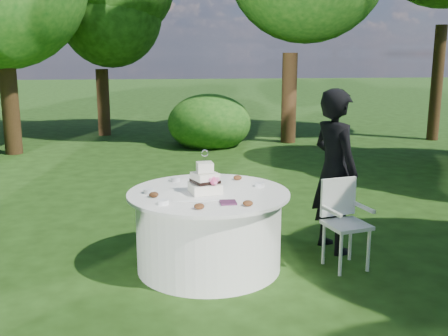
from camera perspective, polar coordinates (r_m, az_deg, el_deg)
The scene contains 9 objects.
ground at distance 5.28m, azimuth -1.64°, elevation -10.71°, with size 80.00×80.00×0.00m, color black.
napkins at distance 4.64m, azimuth 0.46°, elevation -3.77°, with size 0.14×0.14×0.02m, color #491F3D.
feather_plume at distance 4.71m, azimuth -2.89°, elevation -3.59°, with size 0.48×0.07×0.01m, color white.
guest at distance 5.61m, azimuth 11.96°, elevation -0.33°, with size 0.63×0.41×1.73m, color black.
table at distance 5.14m, azimuth -1.67°, elevation -6.72°, with size 1.56×1.56×0.77m.
cake at distance 4.97m, azimuth -2.06°, elevation -1.45°, with size 0.32×0.32×0.42m.
chair at distance 5.28m, azimuth 12.84°, elevation -5.07°, with size 0.46×0.46×0.87m.
votives at distance 5.07m, azimuth -3.96°, elevation -2.28°, with size 1.19×0.94×0.04m.
petal_cups at distance 4.84m, azimuth -1.51°, elevation -2.89°, with size 0.96×1.10×0.05m.
Camera 1 is at (-0.47, -4.84, 2.06)m, focal length 42.00 mm.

